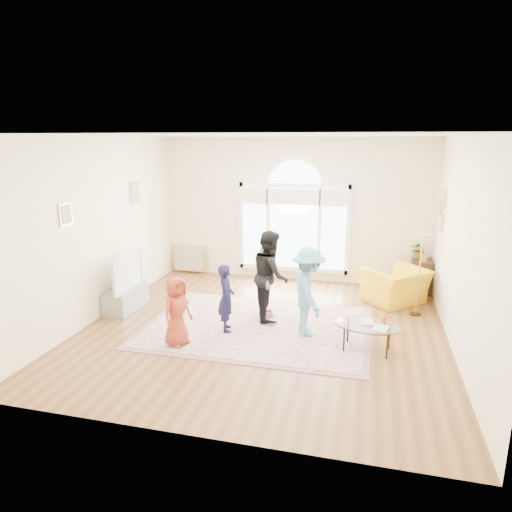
% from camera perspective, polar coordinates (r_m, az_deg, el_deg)
% --- Properties ---
extents(ground, '(6.00, 6.00, 0.00)m').
position_cam_1_polar(ground, '(7.88, 0.89, -9.12)').
color(ground, brown).
rests_on(ground, ground).
extents(room_shell, '(6.00, 6.00, 6.00)m').
position_cam_1_polar(room_shell, '(10.12, 4.67, 5.41)').
color(room_shell, beige).
rests_on(room_shell, ground).
extents(area_rug, '(3.60, 2.60, 0.02)m').
position_cam_1_polar(area_rug, '(7.96, 0.18, -8.78)').
color(area_rug, '#C1B299').
rests_on(area_rug, ground).
extents(rug_border, '(3.80, 2.80, 0.01)m').
position_cam_1_polar(rug_border, '(7.96, 0.18, -8.81)').
color(rug_border, '#975D6D').
rests_on(rug_border, ground).
extents(tv_console, '(0.45, 1.00, 0.42)m').
position_cam_1_polar(tv_console, '(9.04, -15.94, -5.11)').
color(tv_console, gray).
rests_on(tv_console, ground).
extents(television, '(0.17, 1.12, 0.65)m').
position_cam_1_polar(television, '(8.88, -16.14, -1.87)').
color(television, black).
rests_on(television, tv_console).
extents(coffee_table, '(1.06, 0.74, 0.54)m').
position_cam_1_polar(coffee_table, '(7.18, 13.78, -8.52)').
color(coffee_table, silver).
rests_on(coffee_table, ground).
extents(armchair, '(1.42, 1.42, 0.70)m').
position_cam_1_polar(armchair, '(9.37, 17.11, -3.60)').
color(armchair, yellow).
rests_on(armchair, ground).
extents(side_cabinet, '(0.40, 0.50, 0.70)m').
position_cam_1_polar(side_cabinet, '(10.18, 19.97, -2.41)').
color(side_cabinet, black).
rests_on(side_cabinet, ground).
extents(floor_lamp, '(0.30, 0.30, 1.51)m').
position_cam_1_polar(floor_lamp, '(8.62, 20.01, 1.05)').
color(floor_lamp, black).
rests_on(floor_lamp, ground).
extents(plant_pedestal, '(0.20, 0.20, 0.70)m').
position_cam_1_polar(plant_pedestal, '(10.29, 19.46, -2.19)').
color(plant_pedestal, white).
rests_on(plant_pedestal, ground).
extents(potted_plant, '(0.37, 0.32, 0.39)m').
position_cam_1_polar(potted_plant, '(10.15, 19.72, 0.76)').
color(potted_plant, '#33722D').
rests_on(potted_plant, plant_pedestal).
extents(leaning_picture, '(0.80, 0.14, 0.62)m').
position_cam_1_polar(leaning_picture, '(11.21, -8.19, -2.02)').
color(leaning_picture, tan).
rests_on(leaning_picture, ground).
extents(child_red, '(0.51, 0.63, 1.10)m').
position_cam_1_polar(child_red, '(7.19, -9.87, -6.79)').
color(child_red, '#A13624').
rests_on(child_red, area_rug).
extents(child_navy, '(0.41, 0.49, 1.15)m').
position_cam_1_polar(child_navy, '(7.60, -3.75, -5.24)').
color(child_navy, '#14133B').
rests_on(child_navy, area_rug).
extents(child_black, '(0.81, 0.92, 1.60)m').
position_cam_1_polar(child_black, '(8.03, 1.81, -2.42)').
color(child_black, black).
rests_on(child_black, area_rug).
extents(child_pink, '(0.59, 0.83, 1.31)m').
position_cam_1_polar(child_pink, '(8.16, 1.10, -3.21)').
color(child_pink, '#F8A8BC').
rests_on(child_pink, area_rug).
extents(child_blue, '(0.86, 1.08, 1.46)m').
position_cam_1_polar(child_blue, '(7.44, 6.54, -4.45)').
color(child_blue, '#569BC5').
rests_on(child_blue, area_rug).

